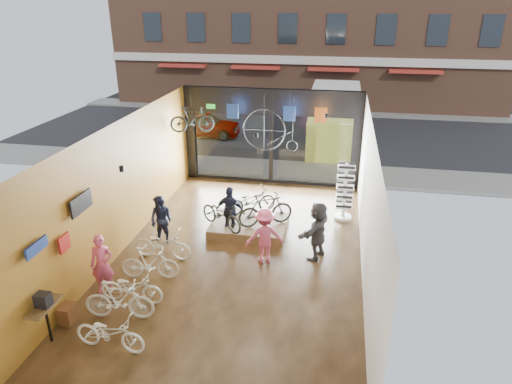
% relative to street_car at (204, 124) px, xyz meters
% --- Properties ---
extents(ground_plane, '(7.00, 12.00, 0.04)m').
position_rel_street_car_xyz_m(ground_plane, '(4.63, -12.00, -0.70)').
color(ground_plane, black).
rests_on(ground_plane, ground).
extents(ceiling, '(7.00, 12.00, 0.04)m').
position_rel_street_car_xyz_m(ceiling, '(4.63, -12.00, 3.14)').
color(ceiling, black).
rests_on(ceiling, ground).
extents(wall_left, '(0.04, 12.00, 3.80)m').
position_rel_street_car_xyz_m(wall_left, '(1.11, -12.00, 1.22)').
color(wall_left, brown).
rests_on(wall_left, ground).
extents(wall_right, '(0.04, 12.00, 3.80)m').
position_rel_street_car_xyz_m(wall_right, '(8.15, -12.00, 1.22)').
color(wall_right, beige).
rests_on(wall_right, ground).
extents(wall_back, '(7.00, 0.04, 3.80)m').
position_rel_street_car_xyz_m(wall_back, '(4.63, -18.02, 1.22)').
color(wall_back, beige).
rests_on(wall_back, ground).
extents(storefront, '(7.00, 0.26, 3.80)m').
position_rel_street_car_xyz_m(storefront, '(4.63, -6.00, 1.22)').
color(storefront, black).
rests_on(storefront, ground).
extents(exit_sign, '(0.35, 0.06, 0.18)m').
position_rel_street_car_xyz_m(exit_sign, '(2.23, -6.12, 2.37)').
color(exit_sign, '#198C26').
rests_on(exit_sign, storefront).
extents(street_road, '(30.00, 18.00, 0.02)m').
position_rel_street_car_xyz_m(street_road, '(4.63, 3.00, -0.69)').
color(street_road, black).
rests_on(street_road, ground).
extents(sidewalk_near, '(30.00, 2.40, 0.12)m').
position_rel_street_car_xyz_m(sidewalk_near, '(4.63, -4.80, -0.62)').
color(sidewalk_near, slate).
rests_on(sidewalk_near, ground).
extents(sidewalk_far, '(30.00, 2.00, 0.12)m').
position_rel_street_car_xyz_m(sidewalk_far, '(4.63, 7.00, -0.62)').
color(sidewalk_far, slate).
rests_on(sidewalk_far, ground).
extents(street_car, '(3.97, 1.60, 1.35)m').
position_rel_street_car_xyz_m(street_car, '(0.00, 0.00, 0.00)').
color(street_car, gray).
rests_on(street_car, street_road).
extents(box_truck, '(2.39, 7.16, 2.82)m').
position_rel_street_car_xyz_m(box_truck, '(6.97, -1.00, 0.73)').
color(box_truck, silver).
rests_on(box_truck, street_road).
extents(floor_bike_0, '(1.63, 0.65, 0.84)m').
position_rel_street_car_xyz_m(floor_bike_0, '(2.75, -16.24, -0.26)').
color(floor_bike_0, beige).
rests_on(floor_bike_0, ground_plane).
extents(floor_bike_1, '(1.70, 0.66, 0.99)m').
position_rel_street_car_xyz_m(floor_bike_1, '(2.49, -15.24, -0.18)').
color(floor_bike_1, beige).
rests_on(floor_bike_1, ground_plane).
extents(floor_bike_2, '(1.61, 0.60, 0.84)m').
position_rel_street_car_xyz_m(floor_bike_2, '(2.50, -14.61, -0.26)').
color(floor_bike_2, beige).
rests_on(floor_bike_2, ground_plane).
extents(floor_bike_3, '(1.60, 0.66, 0.93)m').
position_rel_street_car_xyz_m(floor_bike_3, '(2.54, -13.55, -0.21)').
color(floor_bike_3, beige).
rests_on(floor_bike_3, ground_plane).
extents(floor_bike_4, '(1.73, 0.66, 0.90)m').
position_rel_street_car_xyz_m(floor_bike_4, '(2.48, -12.51, -0.23)').
color(floor_bike_4, beige).
rests_on(floor_bike_4, ground_plane).
extents(display_platform, '(2.40, 1.80, 0.30)m').
position_rel_street_car_xyz_m(display_platform, '(4.59, -10.38, -0.53)').
color(display_platform, brown).
rests_on(display_platform, ground_plane).
extents(display_bike_left, '(1.80, 1.50, 0.93)m').
position_rel_street_car_xyz_m(display_bike_left, '(3.82, -10.88, 0.09)').
color(display_bike_left, black).
rests_on(display_bike_left, display_platform).
extents(display_bike_mid, '(1.82, 1.32, 1.08)m').
position_rel_street_car_xyz_m(display_bike_mid, '(5.14, -10.48, 0.17)').
color(display_bike_mid, black).
rests_on(display_bike_mid, display_platform).
extents(display_bike_right, '(1.77, 1.37, 0.89)m').
position_rel_street_car_xyz_m(display_bike_right, '(4.52, -9.67, 0.07)').
color(display_bike_right, black).
rests_on(display_bike_right, display_platform).
extents(customer_0, '(0.65, 0.50, 1.60)m').
position_rel_street_car_xyz_m(customer_0, '(1.63, -14.33, 0.12)').
color(customer_0, '#CC4C72').
rests_on(customer_0, ground_plane).
extents(customer_1, '(0.88, 0.76, 1.55)m').
position_rel_street_car_xyz_m(customer_1, '(2.15, -11.67, 0.10)').
color(customer_1, '#161C33').
rests_on(customer_1, ground_plane).
extents(customer_2, '(1.00, 0.52, 1.63)m').
position_rel_street_car_xyz_m(customer_2, '(4.07, -10.75, 0.14)').
color(customer_2, '#161C33').
rests_on(customer_2, ground_plane).
extents(customer_3, '(1.21, 0.93, 1.66)m').
position_rel_street_car_xyz_m(customer_3, '(5.40, -12.16, 0.15)').
color(customer_3, '#CC4C72').
rests_on(customer_3, ground_plane).
extents(customer_5, '(1.09, 1.69, 1.74)m').
position_rel_street_car_xyz_m(customer_5, '(6.84, -11.63, 0.19)').
color(customer_5, '#3F3F44').
rests_on(customer_5, ground_plane).
extents(sunglasses_rack, '(0.68, 0.60, 1.99)m').
position_rel_street_car_xyz_m(sunglasses_rack, '(7.58, -8.94, 0.32)').
color(sunglasses_rack, white).
rests_on(sunglasses_rack, ground_plane).
extents(wall_merch, '(0.40, 2.40, 2.60)m').
position_rel_street_car_xyz_m(wall_merch, '(1.25, -15.50, 0.62)').
color(wall_merch, navy).
rests_on(wall_merch, wall_left).
extents(penny_farthing, '(1.97, 0.06, 1.58)m').
position_rel_street_car_xyz_m(penny_farthing, '(4.89, -7.40, 1.82)').
color(penny_farthing, black).
rests_on(penny_farthing, ceiling).
extents(hung_bike, '(1.64, 0.90, 0.95)m').
position_rel_street_car_xyz_m(hung_bike, '(1.99, -7.80, 2.25)').
color(hung_bike, black).
rests_on(hung_bike, ceiling).
extents(jersey_left, '(0.45, 0.03, 0.55)m').
position_rel_street_car_xyz_m(jersey_left, '(3.26, -6.80, 2.37)').
color(jersey_left, '#1E3F99').
rests_on(jersey_left, ceiling).
extents(jersey_mid, '(0.45, 0.03, 0.55)m').
position_rel_street_car_xyz_m(jersey_mid, '(5.40, -6.80, 2.37)').
color(jersey_mid, '#1E3F99').
rests_on(jersey_mid, ceiling).
extents(jersey_right, '(0.45, 0.03, 0.55)m').
position_rel_street_car_xyz_m(jersey_right, '(6.55, -6.80, 2.37)').
color(jersey_right, '#CC5919').
rests_on(jersey_right, ceiling).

